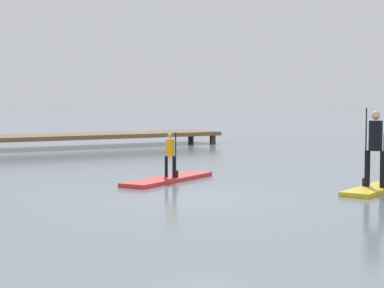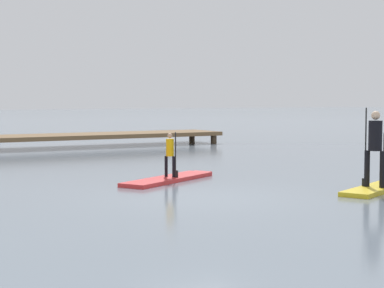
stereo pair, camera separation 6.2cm
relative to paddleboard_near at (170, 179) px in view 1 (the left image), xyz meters
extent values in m
plane|color=slate|center=(-0.95, -3.03, -0.05)|extent=(240.00, 240.00, 0.00)
cube|color=red|center=(-0.07, -0.04, 0.00)|extent=(3.25, 2.24, 0.10)
cube|color=red|center=(1.42, 0.78, 0.00)|extent=(0.46, 0.57, 0.09)
cylinder|color=black|center=(-0.05, 0.11, 0.32)|extent=(0.08, 0.08, 0.54)
cylinder|color=black|center=(0.06, -0.10, 0.32)|extent=(0.08, 0.08, 0.54)
cylinder|color=#F2B20C|center=(0.01, 0.00, 0.81)|extent=(0.27, 0.27, 0.44)
sphere|color=tan|center=(0.01, 0.00, 1.11)|extent=(0.13, 0.13, 0.13)
cylinder|color=black|center=(0.09, -0.14, 0.63)|extent=(0.03, 0.03, 1.16)
cube|color=black|center=(0.09, -0.14, 0.14)|extent=(0.09, 0.14, 0.18)
cube|color=gold|center=(3.29, -3.99, 0.00)|extent=(2.99, 1.82, 0.10)
cylinder|color=black|center=(3.01, -3.92, 0.46)|extent=(0.13, 0.13, 0.83)
cylinder|color=black|center=(3.16, -4.25, 0.46)|extent=(0.13, 0.13, 0.83)
cylinder|color=black|center=(3.08, -4.08, 1.22)|extent=(0.40, 0.40, 0.68)
sphere|color=beige|center=(3.08, -4.08, 1.68)|extent=(0.20, 0.20, 0.20)
cylinder|color=black|center=(2.99, -3.88, 0.95)|extent=(0.03, 0.03, 1.80)
cube|color=black|center=(2.99, -3.88, 0.14)|extent=(0.08, 0.14, 0.18)
cylinder|color=black|center=(3.97, -3.51, 0.65)|extent=(0.03, 0.03, 1.19)
cube|color=black|center=(3.97, -3.51, 0.14)|extent=(0.08, 0.14, 0.18)
cube|color=brown|center=(3.54, 12.55, 0.43)|extent=(10.75, 2.63, 0.18)
cylinder|color=#473828|center=(8.62, 11.54, 0.24)|extent=(0.28, 0.28, 0.57)
cylinder|color=#473828|center=(8.62, 13.57, 0.24)|extent=(0.28, 0.28, 0.57)
camera|label=1|loc=(-8.18, -14.95, 2.05)|focal=62.43mm
camera|label=2|loc=(-8.13, -14.98, 2.05)|focal=62.43mm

